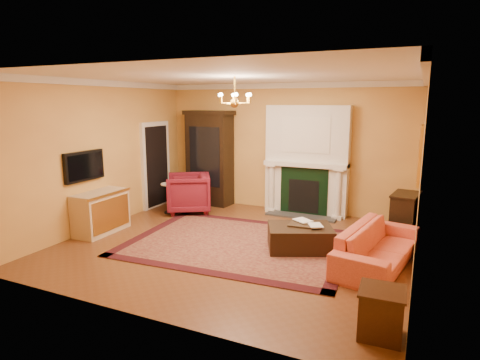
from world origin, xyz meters
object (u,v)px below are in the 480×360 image
Objects in this scene: pedestal_table at (170,196)px; coral_sofa at (378,240)px; china_cabinet at (210,160)px; end_table at (381,314)px; wingback_armchair at (188,191)px; console_table at (404,216)px; commode at (101,212)px; leather_ottoman at (300,237)px.

pedestal_table is 4.90m from coral_sofa.
china_cabinet is 6.47m from end_table.
coral_sofa is 2.09m from end_table.
china_cabinet reaches higher than wingback_armchair.
console_table reaches higher than end_table.
commode is (-0.45, -1.74, -0.00)m from pedestal_table.
end_table is (5.45, -1.50, -0.15)m from commode.
end_table is (4.68, -3.55, -0.24)m from wingback_armchair.
leather_ottoman is (-1.57, 2.23, -0.04)m from end_table.
pedestal_table is at bearing -103.57° from china_cabinet.
wingback_armchair is 3.39m from leather_ottoman.
china_cabinet is 2.74× the size of console_table.
pedestal_table is at bearing -78.03° from wingback_armchair.
pedestal_table is at bearing 86.07° from coral_sofa.
wingback_armchair is 1.40× the size of pedestal_table.
wingback_armchair is 4.75m from console_table.
end_table is at bearing -16.04° from commode.
end_table is (5.00, -3.25, -0.15)m from pedestal_table.
china_cabinet is 4.28× the size of end_table.
coral_sofa is at bearing -13.98° from pedestal_table.
coral_sofa reaches higher than commode.
pedestal_table reaches higher than leather_ottoman.
coral_sofa reaches higher than pedestal_table.
leather_ottoman is at bearing 9.94° from commode.
china_cabinet is 3.16m from commode.
wingback_armchair is 0.91× the size of leather_ottoman.
console_table is at bearing 61.46° from wingback_armchair.
coral_sofa is 2.62× the size of console_table.
commode is at bearing 166.80° from leather_ottoman.
wingback_armchair is at bearing 68.74° from commode.
end_table is at bearing -82.88° from console_table.
coral_sofa is at bearing -24.29° from china_cabinet.
end_table is (4.60, -4.47, -0.87)m from china_cabinet.
china_cabinet is at bearing 119.82° from leather_ottoman.
china_cabinet is 2.26× the size of wingback_armchair.
pedestal_table is 3.59m from leather_ottoman.
wingback_armchair is 1.22× the size of console_table.
leather_ottoman is (3.43, -1.02, -0.19)m from pedestal_table.
leather_ottoman is at bearing 93.07° from coral_sofa.
leather_ottoman is (3.03, -2.24, -0.91)m from china_cabinet.
end_table is at bearing 21.88° from wingback_armchair.
wingback_armchair is 5.88m from end_table.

